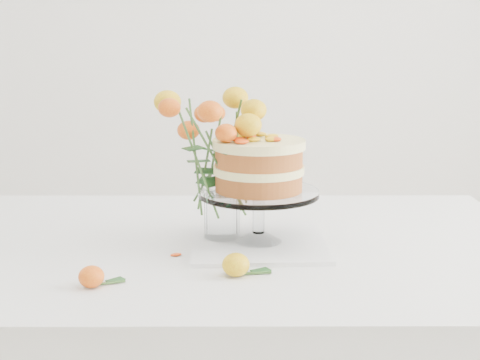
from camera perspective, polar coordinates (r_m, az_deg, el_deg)
The scene contains 9 objects.
table at distance 1.58m, azimuth -0.71°, elevation -8.12°, with size 1.43×0.93×0.76m.
napkin at distance 1.53m, azimuth 1.58°, elevation -5.39°, with size 0.30×0.30×0.01m, color white.
cake_stand at distance 1.49m, azimuth 1.61°, elevation 0.80°, with size 0.27×0.27×0.24m.
rose_vase at distance 1.51m, azimuth -1.59°, elevation 3.57°, with size 0.29×0.29×0.41m.
loose_rose_near at distance 1.33m, azimuth -0.33°, elevation -7.25°, with size 0.10×0.06×0.05m.
loose_rose_far at distance 1.31m, azimuth -12.55°, elevation -8.06°, with size 0.09×0.05×0.04m.
stray_petal_a at distance 1.46m, azimuth -5.49°, elevation -6.38°, with size 0.03×0.02×0.00m, color #E3A90E.
stray_petal_b at distance 1.42m, azimuth -1.59°, elevation -6.92°, with size 0.03×0.02×0.00m, color #E3A90E.
stray_petal_c at distance 1.38m, azimuth 0.04°, elevation -7.46°, with size 0.03×0.02×0.00m, color #E3A90E.
Camera 1 is at (0.01, -1.48, 1.22)m, focal length 50.00 mm.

